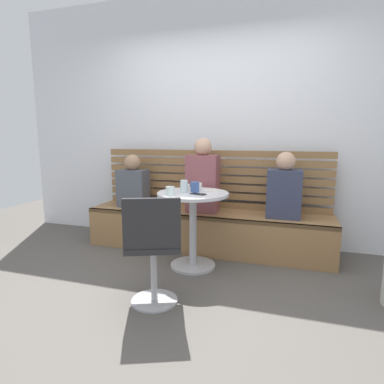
# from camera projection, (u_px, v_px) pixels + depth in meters

# --- Properties ---
(ground) EXTENTS (8.00, 8.00, 0.00)m
(ground) POSITION_uv_depth(u_px,v_px,m) (166.00, 299.00, 2.54)
(ground) COLOR #514C47
(back_wall) EXTENTS (5.20, 0.10, 2.90)m
(back_wall) POSITION_uv_depth(u_px,v_px,m) (217.00, 121.00, 3.83)
(back_wall) COLOR silver
(back_wall) RESTS_ON ground
(booth_bench) EXTENTS (2.70, 0.52, 0.44)m
(booth_bench) POSITION_uv_depth(u_px,v_px,m) (206.00, 231.00, 3.63)
(booth_bench) COLOR olive
(booth_bench) RESTS_ON ground
(booth_backrest) EXTENTS (2.65, 0.04, 0.67)m
(booth_backrest) POSITION_uv_depth(u_px,v_px,m) (212.00, 179.00, 3.76)
(booth_backrest) COLOR olive
(booth_backrest) RESTS_ON booth_bench
(cafe_table) EXTENTS (0.68, 0.68, 0.74)m
(cafe_table) POSITION_uv_depth(u_px,v_px,m) (193.00, 215.00, 3.10)
(cafe_table) COLOR #ADADB2
(cafe_table) RESTS_ON ground
(white_chair) EXTENTS (0.52, 0.52, 0.85)m
(white_chair) POSITION_uv_depth(u_px,v_px,m) (153.00, 247.00, 2.37)
(white_chair) COLOR #ADADB2
(white_chair) RESTS_ON ground
(person_adult) EXTENTS (0.34, 0.22, 0.81)m
(person_adult) POSITION_uv_depth(u_px,v_px,m) (203.00, 179.00, 3.53)
(person_adult) COLOR brown
(person_adult) RESTS_ON booth_bench
(person_child_left) EXTENTS (0.34, 0.22, 0.67)m
(person_child_left) POSITION_uv_depth(u_px,v_px,m) (284.00, 189.00, 3.28)
(person_child_left) COLOR #333851
(person_child_left) RESTS_ON booth_bench
(person_child_middle) EXTENTS (0.34, 0.22, 0.62)m
(person_child_middle) POSITION_uv_depth(u_px,v_px,m) (133.00, 184.00, 3.82)
(person_child_middle) COLOR #4C515B
(person_child_middle) RESTS_ON booth_bench
(cup_glass_tall) EXTENTS (0.07, 0.07, 0.12)m
(cup_glass_tall) POSITION_uv_depth(u_px,v_px,m) (184.00, 186.00, 3.04)
(cup_glass_tall) COLOR silver
(cup_glass_tall) RESTS_ON cafe_table
(cup_espresso_small) EXTENTS (0.06, 0.06, 0.05)m
(cup_espresso_small) POSITION_uv_depth(u_px,v_px,m) (187.00, 187.00, 3.23)
(cup_espresso_small) COLOR silver
(cup_espresso_small) RESTS_ON cafe_table
(cup_glass_short) EXTENTS (0.08, 0.08, 0.08)m
(cup_glass_short) POSITION_uv_depth(u_px,v_px,m) (170.00, 191.00, 2.91)
(cup_glass_short) COLOR silver
(cup_glass_short) RESTS_ON cafe_table
(cup_ceramic_white) EXTENTS (0.08, 0.08, 0.07)m
(cup_ceramic_white) POSITION_uv_depth(u_px,v_px,m) (197.00, 186.00, 3.21)
(cup_ceramic_white) COLOR white
(cup_ceramic_white) RESTS_ON cafe_table
(cup_mug_blue) EXTENTS (0.08, 0.08, 0.09)m
(cup_mug_blue) POSITION_uv_depth(u_px,v_px,m) (195.00, 187.00, 3.09)
(cup_mug_blue) COLOR #3D5B9E
(cup_mug_blue) RESTS_ON cafe_table
(plate_small) EXTENTS (0.17, 0.17, 0.01)m
(plate_small) POSITION_uv_depth(u_px,v_px,m) (211.00, 190.00, 3.14)
(plate_small) COLOR white
(plate_small) RESTS_ON cafe_table
(phone_on_table) EXTENTS (0.15, 0.11, 0.01)m
(phone_on_table) POSITION_uv_depth(u_px,v_px,m) (198.00, 194.00, 2.96)
(phone_on_table) COLOR black
(phone_on_table) RESTS_ON cafe_table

